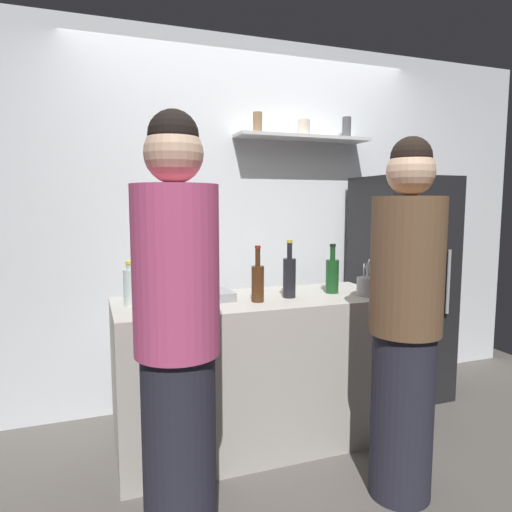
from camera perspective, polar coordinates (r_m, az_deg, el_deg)
name	(u,v)px	position (r m, az deg, el deg)	size (l,w,h in m)	color
ground_plane	(328,483)	(2.68, 8.93, -26.04)	(5.28, 5.28, 0.00)	#59544F
back_wall_assembly	(249,222)	(3.41, -0.85, 4.24)	(4.80, 0.32, 2.60)	white
refrigerator	(401,287)	(3.61, 17.46, -3.73)	(0.60, 0.60, 1.63)	black
counter	(256,371)	(2.84, 0.00, -14.01)	(1.63, 0.63, 0.88)	#B7B2A8
baking_pan	(202,296)	(2.68, -6.64, -4.92)	(0.34, 0.24, 0.05)	gray
utensil_holder	(366,286)	(2.86, 13.51, -3.66)	(0.12, 0.12, 0.22)	#B2B2B7
wine_bottle_green_glass	(332,275)	(2.90, 9.42, -2.29)	(0.08, 0.08, 0.31)	#19471E
wine_bottle_amber_glass	(258,281)	(2.60, 0.21, -3.17)	(0.07, 0.07, 0.32)	#472814
wine_bottle_dark_glass	(289,276)	(2.73, 4.15, -2.48)	(0.08, 0.08, 0.34)	black
wine_bottle_pale_glass	(150,287)	(2.47, -13.02, -3.75)	(0.08, 0.08, 0.32)	#B2BFB2
water_bottle_plastic	(131,286)	(2.60, -15.23, -3.59)	(0.08, 0.08, 0.25)	silver
person_brown_jacket	(405,323)	(2.33, 17.96, -7.90)	(0.34, 0.34, 1.74)	#262633
person_pink_top	(177,340)	(1.89, -9.72, -10.23)	(0.34, 0.34, 1.79)	#262633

